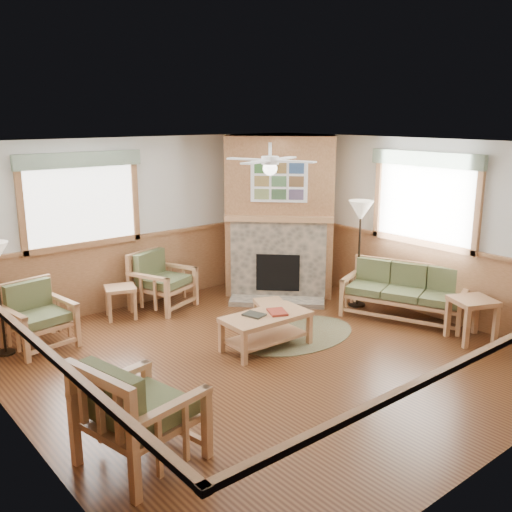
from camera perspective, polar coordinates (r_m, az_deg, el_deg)
floor at (r=7.44m, az=1.06°, el=-10.16°), size 6.00×6.00×0.01m
ceiling at (r=6.80m, az=1.16°, el=11.12°), size 6.00×6.00×0.01m
wall_back at (r=9.43m, az=-10.83°, el=3.42°), size 6.00×0.02×2.70m
wall_front at (r=5.20m, az=23.25°, el=-6.19°), size 6.00×0.02×2.70m
wall_left at (r=5.61m, az=-22.97°, el=-4.70°), size 0.02×6.00×2.70m
wall_right at (r=9.19m, az=15.50°, el=2.89°), size 0.02×6.00×2.70m
wainscot at (r=7.23m, az=1.08°, el=-6.15°), size 6.00×6.00×1.10m
fireplace at (r=9.83m, az=2.44°, el=4.09°), size 3.11×3.11×2.70m
window_back at (r=8.78m, az=-17.45°, el=10.04°), size 1.90×0.16×1.50m
window_right at (r=8.90m, az=16.91°, el=10.12°), size 0.16×1.90×1.50m
ceiling_fan at (r=7.22m, az=1.43°, el=10.97°), size 1.59×1.59×0.36m
sofa at (r=8.93m, az=14.60°, el=-3.57°), size 1.94×1.35×0.83m
armchair_back_left at (r=8.13m, az=-20.94°, el=-5.66°), size 0.88×0.88×0.87m
armchair_back_right at (r=9.25m, az=-9.30°, el=-2.42°), size 1.05×1.05×0.91m
armchair_left at (r=5.31m, az=-11.47°, el=-14.84°), size 1.05×1.05×1.01m
coffee_table at (r=7.64m, az=1.03°, el=-7.54°), size 1.20×0.63×0.47m
end_table_chairs at (r=8.98m, az=-13.35°, el=-4.51°), size 0.56×0.55×0.50m
end_table_sofa at (r=8.40m, az=20.75°, el=-5.98°), size 0.70×0.69×0.60m
footstool at (r=8.51m, az=1.38°, el=-5.67°), size 0.54×0.54×0.36m
braided_rug at (r=8.17m, az=4.00°, el=-7.85°), size 1.93×1.93×0.01m
floor_lamp_left at (r=7.99m, az=-24.24°, el=-3.94°), size 0.45×0.45×1.50m
floor_lamp_right at (r=9.26m, az=10.26°, el=0.21°), size 0.51×0.51×1.74m
book_red at (r=7.60m, az=2.15°, el=-5.51°), size 0.32×0.36×0.03m
book_dark at (r=7.51m, az=-0.19°, el=-5.80°), size 0.27×0.31×0.02m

